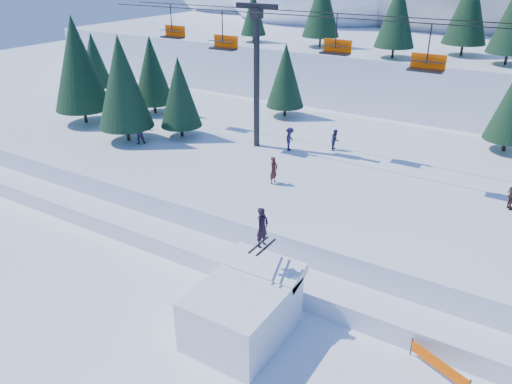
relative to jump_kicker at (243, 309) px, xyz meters
The scene contains 10 objects.
ground 2.53m from the jump_kicker, 92.78° to the right, with size 160.00×160.00×0.00m, color white.
mid_shelf 15.90m from the jump_kicker, 90.37° to the left, with size 70.00×22.00×2.50m, color white.
berm 5.96m from the jump_kicker, 90.99° to the left, with size 70.00×6.00×1.10m, color white.
mountain_ridge 71.90m from the jump_kicker, 94.14° to the left, with size 119.00×60.26×26.46m.
jump_kicker is the anchor object (origin of this frame).
chairlift 17.85m from the jump_kicker, 85.46° to the left, with size 46.00×3.21×10.28m.
conifer_stand 17.17m from the jump_kicker, 80.70° to the left, with size 65.46×17.17×9.26m.
distant_skiers 15.76m from the jump_kicker, 101.16° to the left, with size 32.11×10.15×1.87m.
banner_near 8.48m from the jump_kicker, 14.63° to the left, with size 2.62×1.19×0.90m.
banner_far 8.62m from the jump_kicker, 25.43° to the left, with size 2.82×0.54×0.90m.
Camera 1 is at (9.99, -12.79, 15.64)m, focal length 35.00 mm.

